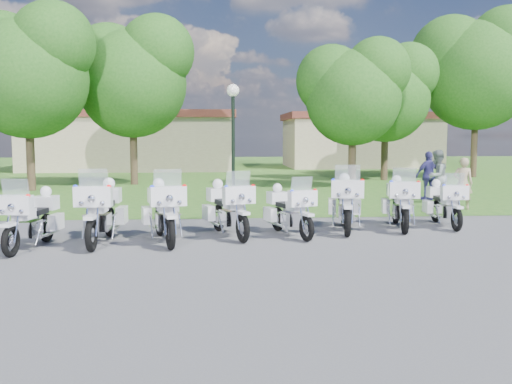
{
  "coord_description": "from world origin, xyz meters",
  "views": [
    {
      "loc": [
        -0.24,
        -13.35,
        2.39
      ],
      "look_at": [
        0.86,
        1.2,
        0.95
      ],
      "focal_mm": 40.0,
      "sensor_mm": 36.0,
      "label": 1
    }
  ],
  "objects": [
    {
      "name": "motorcycle_2",
      "position": [
        -1.37,
        -0.42,
        0.71
      ],
      "size": [
        1.17,
        2.49,
        1.69
      ],
      "rotation": [
        0.0,
        0.0,
        3.36
      ],
      "color": "black",
      "rests_on": "ground"
    },
    {
      "name": "motorcycle_6",
      "position": [
        4.59,
        1.03,
        0.68
      ],
      "size": [
        1.07,
        2.39,
        1.62
      ],
      "rotation": [
        0.0,
        0.0,
        2.95
      ],
      "color": "black",
      "rests_on": "ground"
    },
    {
      "name": "tree_0",
      "position": [
        -8.23,
        12.18,
        5.34
      ],
      "size": [
        6.06,
        5.17,
        8.08
      ],
      "color": "#38281C",
      "rests_on": "ground"
    },
    {
      "name": "motorcycle_7",
      "position": [
        5.89,
        1.27,
        0.61
      ],
      "size": [
        0.77,
        2.18,
        1.46
      ],
      "rotation": [
        0.0,
        0.0,
        3.09
      ],
      "color": "black",
      "rests_on": "ground"
    },
    {
      "name": "building_east",
      "position": [
        11.0,
        30.0,
        2.07
      ],
      "size": [
        11.44,
        7.28,
        4.1
      ],
      "color": "tan",
      "rests_on": "ground"
    },
    {
      "name": "ground",
      "position": [
        0.0,
        0.0,
        0.0
      ],
      "size": [
        100.0,
        100.0,
        0.0
      ],
      "primitive_type": "plane",
      "color": "#545459",
      "rests_on": "ground"
    },
    {
      "name": "bystander_b",
      "position": [
        7.66,
        6.26,
        0.94
      ],
      "size": [
        1.16,
        1.13,
        1.89
      ],
      "primitive_type": "imported",
      "rotation": [
        0.0,
        0.0,
        -2.46
      ],
      "color": "gray",
      "rests_on": "ground"
    },
    {
      "name": "lamp_post",
      "position": [
        0.47,
        6.87,
        3.17
      ],
      "size": [
        0.44,
        0.44,
        4.2
      ],
      "color": "black",
      "rests_on": "ground"
    },
    {
      "name": "grass_lawn",
      "position": [
        0.0,
        27.0,
        0.0
      ],
      "size": [
        100.0,
        48.0,
        0.01
      ],
      "primitive_type": "cube",
      "color": "#2D631F",
      "rests_on": "ground"
    },
    {
      "name": "motorcycle_4",
      "position": [
        1.58,
        0.15,
        0.61
      ],
      "size": [
        1.15,
        2.11,
        1.47
      ],
      "rotation": [
        0.0,
        0.0,
        3.46
      ],
      "color": "black",
      "rests_on": "ground"
    },
    {
      "name": "building_west",
      "position": [
        -6.0,
        28.0,
        2.07
      ],
      "size": [
        14.56,
        8.32,
        4.1
      ],
      "color": "tan",
      "rests_on": "ground"
    },
    {
      "name": "motorcycle_5",
      "position": [
        3.11,
        0.83,
        0.71
      ],
      "size": [
        1.12,
        2.52,
        1.71
      ],
      "rotation": [
        0.0,
        0.0,
        2.96
      ],
      "color": "black",
      "rests_on": "ground"
    },
    {
      "name": "tree_2",
      "position": [
        6.21,
        12.93,
        4.56
      ],
      "size": [
        5.17,
        4.42,
        6.9
      ],
      "color": "#38281C",
      "rests_on": "ground"
    },
    {
      "name": "tree_3",
      "position": [
        8.93,
        16.82,
        4.83
      ],
      "size": [
        5.47,
        4.67,
        7.3
      ],
      "color": "#38281C",
      "rests_on": "ground"
    },
    {
      "name": "bystander_a",
      "position": [
        7.85,
        4.52,
        0.84
      ],
      "size": [
        0.72,
        0.61,
        1.68
      ],
      "primitive_type": "imported",
      "rotation": [
        0.0,
        0.0,
        2.74
      ],
      "color": "tan",
      "rests_on": "ground"
    },
    {
      "name": "tree_4",
      "position": [
        14.74,
        18.62,
        6.4
      ],
      "size": [
        7.25,
        6.18,
        9.66
      ],
      "color": "#38281C",
      "rests_on": "ground"
    },
    {
      "name": "tree_1",
      "position": [
        -4.17,
        15.01,
        5.41
      ],
      "size": [
        6.13,
        5.23,
        8.18
      ],
      "color": "#38281C",
      "rests_on": "ground"
    },
    {
      "name": "motorcycle_1",
      "position": [
        -2.73,
        -0.47,
        0.72
      ],
      "size": [
        0.86,
        2.55,
        1.71
      ],
      "rotation": [
        0.0,
        0.0,
        3.11
      ],
      "color": "black",
      "rests_on": "ground"
    },
    {
      "name": "motorcycle_3",
      "position": [
        0.1,
        0.18,
        0.67
      ],
      "size": [
        1.25,
        2.31,
        1.61
      ],
      "rotation": [
        0.0,
        0.0,
        3.46
      ],
      "color": "black",
      "rests_on": "ground"
    },
    {
      "name": "motorcycle_0",
      "position": [
        -4.1,
        -0.99,
        0.65
      ],
      "size": [
        0.95,
        2.29,
        1.54
      ],
      "rotation": [
        0.0,
        0.0,
        3.0
      ],
      "color": "black",
      "rests_on": "ground"
    },
    {
      "name": "bystander_c",
      "position": [
        7.75,
        7.2,
        0.91
      ],
      "size": [
        1.13,
        0.63,
        1.81
      ],
      "primitive_type": "imported",
      "rotation": [
        0.0,
        0.0,
        3.33
      ],
      "color": "#3C3784",
      "rests_on": "ground"
    }
  ]
}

